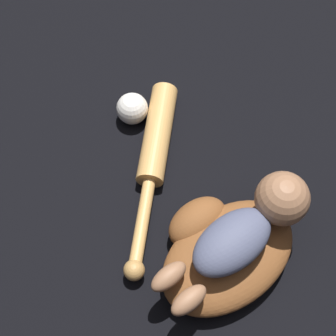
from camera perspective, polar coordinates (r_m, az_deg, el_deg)
ground_plane at (r=1.19m, az=3.27°, el=-10.16°), size 6.00×6.00×0.00m
baseball_glove at (r=1.16m, az=5.60°, el=-8.33°), size 0.36×0.31×0.09m
baby_figure at (r=1.09m, az=8.34°, el=-5.90°), size 0.35×0.21×0.11m
baseball_bat at (r=1.27m, az=-1.42°, el=1.46°), size 0.24×0.45×0.06m
baseball at (r=1.33m, az=-3.66°, el=6.04°), size 0.08×0.08×0.08m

